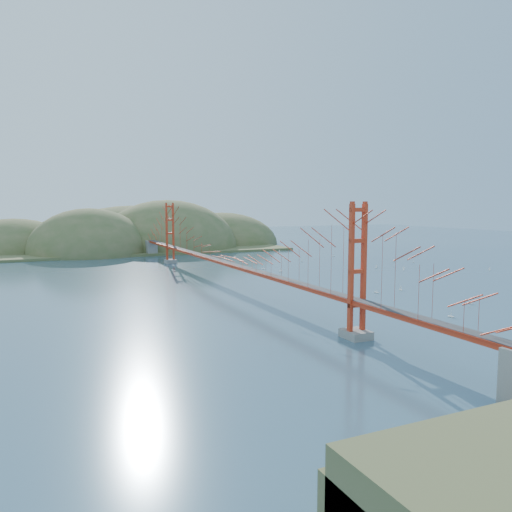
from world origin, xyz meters
name	(u,v)px	position (x,y,z in m)	size (l,w,h in m)	color
ground	(227,286)	(0.00, 0.00, 0.00)	(320.00, 320.00, 0.00)	#325064
bridge	(227,236)	(0.00, 0.18, 7.01)	(2.20, 94.40, 12.00)	gray
far_headlands	(140,247)	(2.21, 68.52, 0.00)	(84.00, 58.00, 25.00)	olive
sailboat_10	(470,302)	(20.84, -23.34, 0.16)	(0.60, 0.66, 0.74)	white
sailboat_9	(404,269)	(34.37, 3.13, 0.16)	(0.68, 0.68, 0.71)	white
sailboat_0	(376,292)	(15.52, -13.15, 0.15)	(0.60, 0.62, 0.70)	white
sailboat_14	(401,289)	(19.79, -12.88, 0.15)	(0.51, 0.60, 0.69)	white
sailboat_11	(414,262)	(43.40, 10.60, 0.14)	(0.60, 0.60, 0.63)	white
sailboat_8	(376,267)	(31.80, 7.36, 0.15)	(0.66, 0.66, 0.71)	white
sailboat_16	(263,269)	(12.32, 13.92, 0.15)	(0.63, 0.62, 0.71)	white
sailboat_15	(280,251)	(30.06, 41.76, 0.14)	(0.46, 0.51, 0.57)	white
sailboat_6	(451,316)	(13.57, -27.52, 0.16)	(0.65, 0.65, 0.72)	white
sailboat_12	(302,261)	(24.45, 21.36, 0.14)	(0.53, 0.51, 0.60)	white
sailboat_17	(394,261)	(41.11, 13.68, 0.15)	(0.61, 0.53, 0.70)	white
sailboat_7	(333,256)	(35.58, 26.95, 0.15)	(0.62, 0.53, 0.71)	white
sailboat_4	(352,259)	(36.11, 20.65, 0.15)	(0.65, 0.65, 0.69)	white
sailboat_2	(448,271)	(39.56, -1.97, 0.14)	(0.58, 0.58, 0.62)	white
sailboat_3	(281,271)	(13.72, 10.02, 0.15)	(0.62, 0.56, 0.71)	white
sailboat_5	(489,269)	(48.01, -3.14, 0.14)	(0.50, 0.53, 0.60)	white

